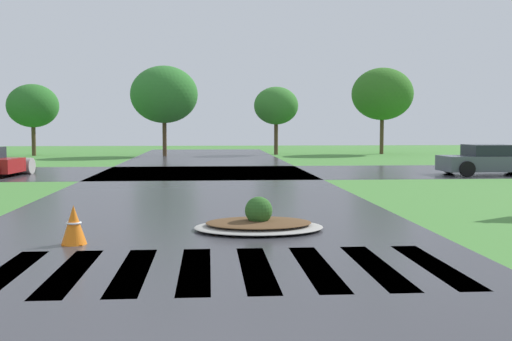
# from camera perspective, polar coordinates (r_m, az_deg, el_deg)

# --- Properties ---
(asphalt_roadway) EXTENTS (9.29, 80.00, 0.01)m
(asphalt_roadway) POSITION_cam_1_polar(r_m,az_deg,el_deg) (14.61, -5.13, -4.18)
(asphalt_roadway) COLOR #35353A
(asphalt_roadway) RESTS_ON ground
(asphalt_cross_road) EXTENTS (90.00, 8.36, 0.01)m
(asphalt_cross_road) POSITION_cam_1_polar(r_m,az_deg,el_deg) (28.05, -4.76, -0.18)
(asphalt_cross_road) COLOR #35353A
(asphalt_cross_road) RESTS_ON ground
(crosswalk_stripes) EXTENTS (7.65, 3.04, 0.01)m
(crosswalk_stripes) POSITION_cam_1_polar(r_m,az_deg,el_deg) (9.33, -5.57, -8.97)
(crosswalk_stripes) COLOR white
(crosswalk_stripes) RESTS_ON ground
(median_island) EXTENTS (2.62, 1.99, 0.68)m
(median_island) POSITION_cam_1_polar(r_m,az_deg,el_deg) (12.68, 0.24, -4.83)
(median_island) COLOR #9E9B93
(median_island) RESTS_ON ground
(car_dark_suv) EXTENTS (4.19, 2.11, 1.29)m
(car_dark_suv) POSITION_cam_1_polar(r_m,az_deg,el_deg) (28.45, 20.53, 0.83)
(car_dark_suv) COLOR #4C545B
(car_dark_suv) RESTS_ON ground
(drainage_pipe_stack) EXTENTS (2.44, 1.06, 0.71)m
(drainage_pipe_stack) POSITION_cam_1_polar(r_m,az_deg,el_deg) (29.24, -21.85, 0.40)
(drainage_pipe_stack) COLOR #9E9B93
(drainage_pipe_stack) RESTS_ON ground
(traffic_cone) EXTENTS (0.45, 0.45, 0.71)m
(traffic_cone) POSITION_cam_1_polar(r_m,az_deg,el_deg) (11.59, -16.29, -4.82)
(traffic_cone) COLOR orange
(traffic_cone) RESTS_ON ground
(background_treeline) EXTENTS (37.28, 6.40, 6.29)m
(background_treeline) POSITION_cam_1_polar(r_m,az_deg,el_deg) (44.22, -8.19, 6.49)
(background_treeline) COLOR #4C3823
(background_treeline) RESTS_ON ground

